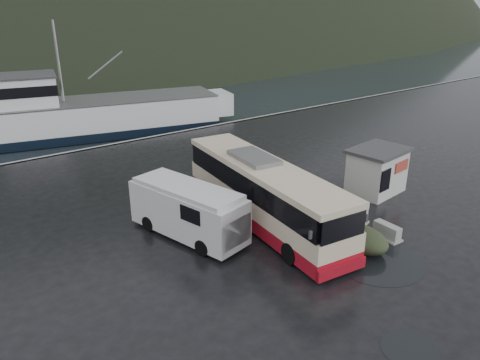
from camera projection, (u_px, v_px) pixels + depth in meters
ground at (275, 241)px, 22.80m from camera, size 160.00×160.00×0.00m
quay_edge at (114, 144)px, 37.74m from camera, size 160.00×0.60×1.50m
coach_bus at (263, 222)px, 24.73m from camera, size 4.43×12.54×3.47m
white_van at (189, 235)px, 23.40m from camera, size 3.65×6.76×2.69m
waste_bin_left at (313, 267)px, 20.67m from camera, size 1.34×1.34×1.48m
waste_bin_right at (297, 229)px, 24.03m from camera, size 1.17×1.17×1.55m
dome_tent at (360, 249)px, 22.12m from camera, size 2.04×2.81×1.09m
ticket_kiosk at (374, 192)px, 28.57m from camera, size 3.81×3.07×2.75m
jersey_barrier_a at (350, 221)px, 24.83m from camera, size 1.35×1.92×0.87m
jersey_barrier_b at (386, 238)px, 23.13m from camera, size 0.78×1.51×0.75m
fishing_trawler at (100, 119)px, 45.21m from camera, size 27.21×11.72×10.63m
puddles at (345, 249)px, 22.09m from camera, size 6.74×13.97×0.01m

